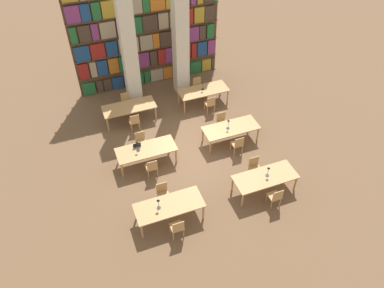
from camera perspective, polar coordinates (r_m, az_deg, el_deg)
name	(u,v)px	position (r m, az deg, el deg)	size (l,w,h in m)	color
ground_plane	(189,151)	(15.52, -0.39, -1.12)	(40.00, 40.00, 0.00)	brown
bookshelf_bank	(147,32)	(18.37, -6.88, 16.62)	(7.12, 0.35, 5.50)	brown
pillar_left	(128,44)	(16.89, -9.71, 14.85)	(0.64, 0.64, 6.00)	silver
pillar_center	(180,34)	(17.43, -1.78, 16.37)	(0.64, 0.64, 6.00)	silver
reading_table_0	(169,206)	(12.79, -3.50, -9.47)	(2.34, 0.97, 0.75)	tan
chair_0	(177,227)	(12.51, -2.25, -12.60)	(0.42, 0.40, 0.89)	tan
chair_1	(163,193)	(13.41, -4.44, -7.50)	(0.42, 0.40, 0.89)	tan
desk_lamp_0	(158,202)	(12.45, -5.16, -8.84)	(0.14, 0.14, 0.45)	#232328
reading_table_1	(265,178)	(13.85, 11.08, -5.07)	(2.34, 0.97, 0.75)	tan
chair_2	(275,197)	(13.59, 12.58, -7.83)	(0.42, 0.40, 0.89)	tan
chair_3	(255,167)	(14.42, 9.53, -3.47)	(0.42, 0.40, 0.89)	tan
desk_lamp_1	(268,170)	(13.63, 11.56, -3.89)	(0.14, 0.14, 0.44)	#232328
reading_table_2	(146,150)	(14.70, -7.00, -0.95)	(2.34, 0.97, 0.75)	tan
chair_4	(152,167)	(14.30, -6.16, -3.52)	(0.42, 0.40, 0.89)	tan
chair_5	(141,142)	(15.38, -7.77, 0.38)	(0.42, 0.40, 0.89)	tan
desk_lamp_2	(137,144)	(14.41, -8.33, -0.07)	(0.14, 0.14, 0.48)	#232328
laptop	(137,145)	(14.79, -8.45, -0.20)	(0.32, 0.22, 0.21)	silver
reading_table_3	(231,129)	(15.63, 5.93, 2.33)	(2.34, 0.97, 0.75)	tan
chair_6	(238,144)	(15.24, 6.97, -0.01)	(0.42, 0.40, 0.89)	tan
chair_7	(222,121)	(16.26, 4.59, 3.44)	(0.42, 0.40, 0.89)	tan
desk_lamp_3	(228,123)	(15.33, 5.57, 3.26)	(0.14, 0.14, 0.46)	#232328
reading_table_4	(129,108)	(16.89, -9.56, 5.47)	(2.34, 0.97, 0.75)	tan
chair_8	(135,121)	(16.41, -8.75, 3.45)	(0.42, 0.40, 0.89)	tan
chair_9	(126,101)	(17.62, -10.01, 6.41)	(0.42, 0.40, 0.89)	tan
reading_table_5	(203,91)	(17.69, 1.72, 8.05)	(2.34, 0.97, 0.75)	tan
chair_10	(210,104)	(17.24, 2.77, 6.18)	(0.42, 0.40, 0.89)	tan
chair_11	(198,86)	(18.39, 0.88, 8.87)	(0.42, 0.40, 0.89)	tan
desk_lamp_4	(203,83)	(17.49, 1.68, 9.21)	(0.14, 0.14, 0.50)	#232328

